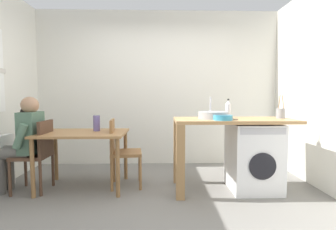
{
  "coord_description": "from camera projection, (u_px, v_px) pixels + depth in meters",
  "views": [
    {
      "loc": [
        0.06,
        -2.75,
        1.19
      ],
      "look_at": [
        0.14,
        0.45,
        0.97
      ],
      "focal_mm": 26.75,
      "sensor_mm": 36.0,
      "label": 1
    }
  ],
  "objects": [
    {
      "name": "vase",
      "position": [
        97.0,
        123.0,
        3.36
      ],
      "size": [
        0.09,
        0.09,
        0.21
      ],
      "primitive_type": "cylinder",
      "color": "slate",
      "rests_on": "dining_table"
    },
    {
      "name": "dining_table",
      "position": [
        83.0,
        139.0,
        3.27
      ],
      "size": [
        1.1,
        0.76,
        0.74
      ],
      "color": "#9E7042",
      "rests_on": "ground_plane"
    },
    {
      "name": "washing_machine",
      "position": [
        253.0,
        157.0,
        3.22
      ],
      "size": [
        0.6,
        0.61,
        0.86
      ],
      "color": "white",
      "rests_on": "ground_plane"
    },
    {
      "name": "seated_person",
      "position": [
        24.0,
        139.0,
        3.14
      ],
      "size": [
        0.5,
        0.51,
        1.2
      ],
      "rotation": [
        0.0,
        0.0,
        1.59
      ],
      "color": "#595651",
      "rests_on": "ground_plane"
    },
    {
      "name": "tap",
      "position": [
        210.0,
        107.0,
        3.34
      ],
      "size": [
        0.02,
        0.02,
        0.28
      ],
      "primitive_type": "cylinder",
      "color": "#B2B2B7",
      "rests_on": "kitchen_counter"
    },
    {
      "name": "chair_opposite",
      "position": [
        121.0,
        149.0,
        3.33
      ],
      "size": [
        0.44,
        0.44,
        0.9
      ],
      "rotation": [
        0.0,
        0.0,
        -1.46
      ],
      "color": "olive",
      "rests_on": "ground_plane"
    },
    {
      "name": "sink_basin",
      "position": [
        213.0,
        115.0,
        3.17
      ],
      "size": [
        0.38,
        0.38,
        0.09
      ],
      "primitive_type": "cylinder",
      "color": "#9EA0A5",
      "rests_on": "kitchen_counter"
    },
    {
      "name": "chair_person_seat",
      "position": [
        38.0,
        151.0,
        3.16
      ],
      "size": [
        0.41,
        0.41,
        0.9
      ],
      "rotation": [
        0.0,
        0.0,
        1.59
      ],
      "color": "#4C3323",
      "rests_on": "ground_plane"
    },
    {
      "name": "kitchen_counter",
      "position": [
        217.0,
        131.0,
        3.19
      ],
      "size": [
        1.5,
        0.68,
        0.92
      ],
      "color": "tan",
      "rests_on": "ground_plane"
    },
    {
      "name": "bottle_tall_green",
      "position": [
        228.0,
        109.0,
        3.34
      ],
      "size": [
        0.07,
        0.07,
        0.25
      ],
      "color": "silver",
      "rests_on": "kitchen_counter"
    },
    {
      "name": "wall_back",
      "position": [
        158.0,
        88.0,
        4.47
      ],
      "size": [
        4.6,
        0.1,
        2.7
      ],
      "primitive_type": "cube",
      "color": "silver",
      "rests_on": "ground_plane"
    },
    {
      "name": "ground_plane",
      "position": [
        156.0,
        203.0,
        2.82
      ],
      "size": [
        5.46,
        5.46,
        0.0
      ],
      "primitive_type": "plane",
      "color": "slate"
    },
    {
      "name": "utensil_crock",
      "position": [
        281.0,
        113.0,
        3.24
      ],
      "size": [
        0.11,
        0.11,
        0.3
      ],
      "color": "gray",
      "rests_on": "kitchen_counter"
    },
    {
      "name": "mixing_bowl",
      "position": [
        223.0,
        117.0,
        2.97
      ],
      "size": [
        0.23,
        0.23,
        0.06
      ],
      "color": "teal",
      "rests_on": "kitchen_counter"
    },
    {
      "name": "scissors",
      "position": [
        232.0,
        119.0,
        3.08
      ],
      "size": [
        0.15,
        0.06,
        0.01
      ],
      "color": "#B2B2B7",
      "rests_on": "kitchen_counter"
    }
  ]
}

